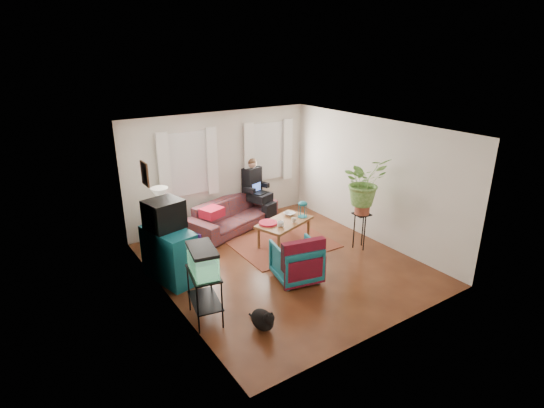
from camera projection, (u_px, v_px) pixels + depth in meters
floor at (284, 264)px, 8.15m from camera, size 4.50×5.00×0.01m
ceiling at (285, 129)px, 7.25m from camera, size 4.50×5.00×0.01m
wall_back at (221, 169)px, 9.65m from camera, size 4.50×0.01×2.60m
wall_front at (390, 252)px, 5.75m from camera, size 4.50×0.01×2.60m
wall_left at (165, 227)px, 6.53m from camera, size 0.01×5.00×2.60m
wall_right at (372, 180)px, 8.87m from camera, size 0.01×5.00×2.60m
window_left at (188, 164)px, 9.13m from camera, size 1.08×0.04×1.38m
window_right at (267, 152)px, 10.20m from camera, size 1.08×0.04×1.38m
curtains_left at (189, 165)px, 9.07m from camera, size 1.36×0.06×1.50m
curtains_right at (269, 152)px, 10.13m from camera, size 1.36×0.06×1.50m
picture_frame at (145, 174)px, 6.98m from camera, size 0.04×0.32×0.40m
area_rug at (283, 244)px, 8.96m from camera, size 2.03×1.63×0.01m
sofa at (233, 210)px, 9.61m from camera, size 2.42×1.57×0.88m
seated_person at (256, 191)px, 10.14m from camera, size 0.76×0.84×1.35m
side_table at (163, 232)px, 8.69m from camera, size 0.50×0.50×0.69m
table_lamp at (161, 203)px, 8.46m from camera, size 0.38×0.38×0.63m
dresser at (170, 255)px, 7.46m from camera, size 0.76×1.15×0.95m
crt_tv at (164, 214)px, 7.29m from camera, size 0.69×0.65×0.51m
aquarium_stand at (205, 296)px, 6.36m from camera, size 0.53×0.78×0.80m
aquarium at (203, 260)px, 6.15m from camera, size 0.48×0.71×0.42m
black_cat at (262, 318)px, 6.20m from camera, size 0.29×0.45×0.38m
armchair at (296, 259)px, 7.49m from camera, size 0.88×0.84×0.77m
serape_throw at (304, 258)px, 7.18m from camera, size 0.80×0.33×0.64m
coffee_table at (284, 232)px, 8.92m from camera, size 1.37×1.02×0.51m
cup_a at (281, 224)px, 8.54m from camera, size 0.17×0.17×0.11m
cup_b at (294, 220)px, 8.73m from camera, size 0.14×0.14×0.10m
bowl at (289, 214)px, 9.13m from camera, size 0.30×0.30×0.06m
snack_tray at (268, 223)px, 8.67m from camera, size 0.48×0.48×0.04m
birdcage at (303, 209)px, 8.98m from camera, size 0.25×0.25×0.36m
plant_stand at (360, 231)px, 8.66m from camera, size 0.35×0.35×0.76m
potted_plant at (364, 189)px, 8.35m from camera, size 0.94×0.84×0.97m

